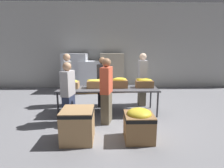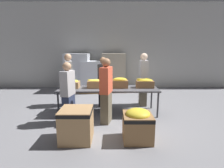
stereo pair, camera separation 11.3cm
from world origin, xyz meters
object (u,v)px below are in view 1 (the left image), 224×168
at_px(banana_box_1, 95,83).
at_px(volunteer_0, 103,82).
at_px(pallet_stack_2, 112,72).
at_px(volunteer_1, 68,94).
at_px(volunteer_3, 106,91).
at_px(pallet_stack_1, 91,77).
at_px(donation_bin_0, 78,124).
at_px(sorting_table, 108,89).
at_px(banana_box_3, 144,83).
at_px(banana_box_2, 120,83).
at_px(donation_bin_1, 139,123).
at_px(banana_box_0, 70,84).
at_px(volunteer_2, 142,80).
at_px(pallet_stack_0, 76,73).
at_px(volunteer_4, 68,80).

xyz_separation_m(banana_box_1, volunteer_0, (0.20, 0.64, -0.08)).
bearing_deg(pallet_stack_2, volunteer_1, -107.57).
height_order(volunteer_1, volunteer_3, volunteer_3).
distance_m(volunteer_1, pallet_stack_1, 3.52).
bearing_deg(donation_bin_0, pallet_stack_2, 79.95).
bearing_deg(pallet_stack_1, sorting_table, -74.64).
bearing_deg(sorting_table, banana_box_3, 1.99).
distance_m(sorting_table, donation_bin_0, 1.76).
xyz_separation_m(banana_box_2, volunteer_1, (-1.32, -0.77, -0.14)).
bearing_deg(banana_box_2, donation_bin_0, -120.60).
relative_size(donation_bin_0, donation_bin_1, 1.00).
bearing_deg(volunteer_1, pallet_stack_1, 8.87).
relative_size(banana_box_0, volunteer_2, 0.28).
bearing_deg(banana_box_0, donation_bin_1, -43.35).
relative_size(volunteer_3, pallet_stack_1, 1.22).
bearing_deg(donation_bin_1, pallet_stack_0, 114.77).
distance_m(banana_box_0, banana_box_2, 1.43).
height_order(banana_box_1, banana_box_3, banana_box_3).
bearing_deg(volunteer_0, volunteer_3, 24.34).
distance_m(sorting_table, volunteer_3, 0.71).
relative_size(volunteer_0, donation_bin_1, 2.39).
height_order(banana_box_3, volunteer_3, volunteer_3).
bearing_deg(volunteer_3, volunteer_0, 19.93).
height_order(volunteer_4, pallet_stack_1, volunteer_4).
bearing_deg(banana_box_0, donation_bin_0, -73.79).
relative_size(volunteer_3, pallet_stack_2, 0.98).
bearing_deg(banana_box_1, donation_bin_0, -98.66).
bearing_deg(pallet_stack_2, donation_bin_0, -100.05).
distance_m(donation_bin_1, pallet_stack_1, 4.59).
bearing_deg(volunteer_3, pallet_stack_0, 35.52).
bearing_deg(pallet_stack_1, pallet_stack_0, 168.29).
bearing_deg(banana_box_2, donation_bin_1, -79.73).
bearing_deg(volunteer_4, volunteer_1, -4.45).
distance_m(volunteer_0, volunteer_2, 1.32).
bearing_deg(volunteer_0, banana_box_0, -36.62).
bearing_deg(pallet_stack_2, volunteer_0, -99.03).
xyz_separation_m(banana_box_0, banana_box_2, (1.43, -0.01, 0.03)).
distance_m(sorting_table, donation_bin_1, 1.76).
distance_m(banana_box_2, donation_bin_1, 1.74).
bearing_deg(sorting_table, banana_box_1, 177.95).
height_order(volunteer_0, pallet_stack_1, volunteer_0).
relative_size(volunteer_0, pallet_stack_2, 0.96).
relative_size(volunteer_2, donation_bin_1, 2.58).
bearing_deg(volunteer_4, pallet_stack_2, 128.62).
bearing_deg(volunteer_4, volunteer_2, 73.14).
relative_size(volunteer_3, donation_bin_1, 2.45).
bearing_deg(banana_box_2, pallet_stack_0, 121.75).
bearing_deg(banana_box_3, donation_bin_0, -135.71).
bearing_deg(volunteer_4, banana_box_2, 49.71).
distance_m(sorting_table, banana_box_1, 0.41).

